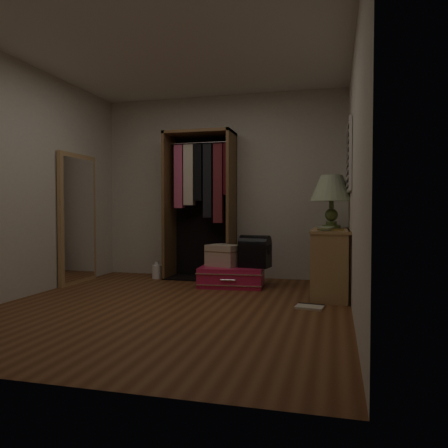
{
  "coord_description": "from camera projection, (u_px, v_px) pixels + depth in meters",
  "views": [
    {
      "loc": [
        1.59,
        -4.08,
        0.98
      ],
      "look_at": [
        0.3,
        0.95,
        0.8
      ],
      "focal_mm": 35.0,
      "sensor_mm": 36.0,
      "label": 1
    }
  ],
  "objects": [
    {
      "name": "black_bag",
      "position": [
        255.0,
        251.0,
        5.47
      ],
      "size": [
        0.41,
        0.3,
        0.4
      ],
      "rotation": [
        0.0,
        0.0,
        -0.17
      ],
      "color": "black",
      "rests_on": "pink_suitcase"
    },
    {
      "name": "open_wardrobe",
      "position": [
        202.0,
        192.0,
        6.11
      ],
      "size": [
        0.95,
        0.5,
        2.05
      ],
      "color": "brown",
      "rests_on": "ground"
    },
    {
      "name": "room_walls",
      "position": [
        180.0,
        157.0,
        4.35
      ],
      "size": [
        3.52,
        4.02,
        2.6
      ],
      "color": "beige",
      "rests_on": "ground"
    },
    {
      "name": "floor_mirror",
      "position": [
        78.0,
        219.0,
        5.74
      ],
      "size": [
        0.06,
        0.8,
        1.7
      ],
      "color": "tan",
      "rests_on": "ground"
    },
    {
      "name": "floor_book",
      "position": [
        310.0,
        307.0,
        4.33
      ],
      "size": [
        0.3,
        0.25,
        0.02
      ],
      "rotation": [
        0.0,
        0.0,
        -0.15
      ],
      "color": "beige",
      "rests_on": "ground"
    },
    {
      "name": "ceramic_bowl",
      "position": [
        326.0,
        229.0,
        4.59
      ],
      "size": [
        0.22,
        0.22,
        0.04
      ],
      "primitive_type": "imported",
      "rotation": [
        0.0,
        0.0,
        -0.39
      ],
      "color": "#A0BE9E",
      "rests_on": "console_bookshelf"
    },
    {
      "name": "ground",
      "position": [
        172.0,
        306.0,
        4.38
      ],
      "size": [
        4.0,
        4.0,
        0.0
      ],
      "primitive_type": "plane",
      "color": "brown",
      "rests_on": "ground"
    },
    {
      "name": "console_bookshelf",
      "position": [
        330.0,
        260.0,
        4.99
      ],
      "size": [
        0.42,
        1.12,
        0.75
      ],
      "color": "#A98151",
      "rests_on": "ground"
    },
    {
      "name": "train_case",
      "position": [
        223.0,
        255.0,
        5.58
      ],
      "size": [
        0.47,
        0.4,
        0.29
      ],
      "rotation": [
        0.0,
        0.0,
        -0.33
      ],
      "color": "tan",
      "rests_on": "pink_suitcase"
    },
    {
      "name": "pink_suitcase",
      "position": [
        232.0,
        276.0,
        5.53
      ],
      "size": [
        0.86,
        0.65,
        0.25
      ],
      "rotation": [
        0.0,
        0.0,
        0.08
      ],
      "color": "#C61848",
      "rests_on": "ground"
    },
    {
      "name": "brass_tray",
      "position": [
        331.0,
        229.0,
        4.72
      ],
      "size": [
        0.36,
        0.36,
        0.02
      ],
      "rotation": [
        0.0,
        0.0,
        -0.3
      ],
      "color": "#AE8B43",
      "rests_on": "console_bookshelf"
    },
    {
      "name": "table_lamp",
      "position": [
        332.0,
        189.0,
        5.23
      ],
      "size": [
        0.52,
        0.52,
        0.63
      ],
      "rotation": [
        0.0,
        0.0,
        -0.02
      ],
      "color": "#45592B",
      "rests_on": "console_bookshelf"
    },
    {
      "name": "white_jug",
      "position": [
        157.0,
        271.0,
        6.14
      ],
      "size": [
        0.17,
        0.17,
        0.23
      ],
      "rotation": [
        0.0,
        0.0,
        -0.27
      ],
      "color": "white",
      "rests_on": "ground"
    }
  ]
}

